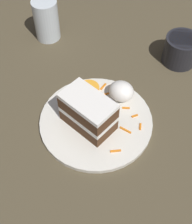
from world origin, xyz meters
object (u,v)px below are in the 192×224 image
coffee_mug (181,49)px  drinking_glass (47,22)px  cream_dollop (121,91)px  plate (96,121)px  orange_garnish (89,88)px  cake_slice (88,112)px

coffee_mug → drinking_glass: bearing=14.1°
cream_dollop → drinking_glass: drinking_glass is taller
plate → cream_dollop: cream_dollop is taller
plate → orange_garnish: orange_garnish is taller
plate → drinking_glass: (0.27, -0.20, 0.04)m
cake_slice → cream_dollop: 0.11m
cake_slice → drinking_glass: drinking_glass is taller
drinking_glass → cake_slice: bearing=140.6°
orange_garnish → cake_slice: bearing=120.3°
plate → cream_dollop: (-0.02, -0.09, 0.03)m
cream_dollop → orange_garnish: size_ratio=1.15×
plate → cake_slice: cake_slice is taller
orange_garnish → drinking_glass: (0.21, -0.12, 0.04)m
drinking_glass → orange_garnish: bearing=149.1°
plate → drinking_glass: drinking_glass is taller
orange_garnish → drinking_glass: bearing=-30.9°
cake_slice → cream_dollop: (-0.03, -0.10, -0.02)m
cream_dollop → coffee_mug: (-0.07, -0.20, 0.01)m
plate → coffee_mug: (-0.09, -0.29, 0.04)m
cake_slice → coffee_mug: size_ratio=1.43×
cake_slice → cream_dollop: size_ratio=2.13×
cake_slice → drinking_glass: (0.26, -0.21, -0.00)m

